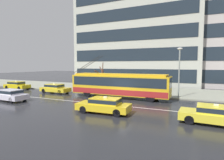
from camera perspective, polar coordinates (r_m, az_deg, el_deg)
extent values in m
plane|color=#25262A|center=(19.34, 1.64, -7.17)|extent=(160.00, 160.00, 0.00)
cube|color=gray|center=(28.27, 9.13, -3.28)|extent=(80.00, 10.00, 0.14)
cube|color=silver|center=(18.26, 0.18, -7.87)|extent=(72.00, 0.14, 0.01)
cube|color=gold|center=(22.17, 2.28, -1.53)|extent=(12.06, 2.62, 2.30)
cube|color=gold|center=(22.07, 2.29, 1.69)|extent=(11.34, 2.36, 0.20)
cube|color=#1E2833|center=(22.12, 2.28, -0.35)|extent=(11.58, 2.65, 1.06)
cube|color=#A62525|center=(22.26, 2.27, -3.42)|extent=(11.94, 2.65, 0.64)
cube|color=#1E2833|center=(20.61, 17.83, -0.95)|extent=(0.14, 2.24, 1.15)
cube|color=black|center=(20.58, 17.45, 0.70)|extent=(0.17, 1.93, 0.28)
cylinder|color=black|center=(24.37, -7.11, 4.83)|extent=(4.08, 0.09, 2.30)
cylinder|color=black|center=(23.78, -8.00, 4.82)|extent=(4.08, 0.09, 2.30)
cylinder|color=black|center=(22.19, 13.24, -4.37)|extent=(1.04, 0.31, 1.04)
cylinder|color=black|center=(20.03, 11.97, -5.33)|extent=(1.04, 0.31, 1.04)
cylinder|color=black|center=(24.98, -4.96, -3.25)|extent=(1.04, 0.31, 1.04)
cylinder|color=black|center=(23.08, -7.71, -3.94)|extent=(1.04, 0.31, 1.04)
cube|color=yellow|center=(14.24, 29.08, -10.03)|extent=(4.34, 2.04, 0.55)
cube|color=yellow|center=(14.13, 29.86, -8.03)|extent=(2.37, 1.69, 0.48)
cube|color=#1E2833|center=(14.13, 29.86, -7.94)|extent=(2.42, 1.71, 0.31)
cube|color=silver|center=(14.07, 29.91, -6.80)|extent=(0.29, 0.17, 0.12)
cylinder|color=black|center=(13.51, 23.08, -11.46)|extent=(0.63, 0.23, 0.62)
cylinder|color=black|center=(15.09, 23.53, -9.78)|extent=(0.63, 0.23, 0.62)
cube|color=yellow|center=(33.82, -27.65, -1.70)|extent=(4.38, 1.80, 0.55)
cube|color=yellow|center=(33.91, -27.87, -0.82)|extent=(2.37, 1.53, 0.48)
cube|color=#1E2833|center=(33.91, -27.87, -0.78)|extent=(2.42, 1.55, 0.31)
cube|color=silver|center=(33.89, -27.89, -0.30)|extent=(0.28, 0.16, 0.12)
cylinder|color=black|center=(33.24, -25.04, -2.05)|extent=(0.62, 0.21, 0.62)
cylinder|color=black|center=(32.25, -27.10, -2.32)|extent=(0.62, 0.21, 0.62)
cylinder|color=black|center=(35.44, -28.13, -1.77)|extent=(0.62, 0.21, 0.62)
cylinder|color=black|center=(34.52, -30.13, -2.01)|extent=(0.62, 0.21, 0.62)
cube|color=yellow|center=(15.36, -2.71, -8.37)|extent=(4.55, 2.04, 0.55)
cube|color=yellow|center=(15.18, -2.10, -6.54)|extent=(2.49, 1.68, 0.48)
cube|color=#1E2833|center=(15.18, -2.10, -6.45)|extent=(2.53, 1.70, 0.31)
cube|color=silver|center=(15.13, -2.10, -5.39)|extent=(0.29, 0.17, 0.12)
cylinder|color=black|center=(15.37, -9.03, -9.18)|extent=(0.63, 0.23, 0.62)
cylinder|color=black|center=(16.73, -6.24, -7.99)|extent=(0.63, 0.23, 0.62)
cylinder|color=black|center=(14.16, 1.50, -10.34)|extent=(0.63, 0.23, 0.62)
cylinder|color=black|center=(15.63, 3.51, -8.89)|extent=(0.63, 0.23, 0.62)
cube|color=yellow|center=(27.16, -17.35, -2.83)|extent=(4.38, 1.81, 0.55)
cube|color=yellow|center=(27.22, -17.64, -1.73)|extent=(2.37, 1.54, 0.48)
cube|color=#1E2833|center=(27.21, -17.65, -1.68)|extent=(2.41, 1.56, 0.31)
cube|color=silver|center=(27.18, -17.66, -1.08)|extent=(0.28, 0.16, 0.12)
cylinder|color=black|center=(26.84, -13.94, -3.27)|extent=(0.62, 0.21, 0.62)
cylinder|color=black|center=(25.66, -16.13, -3.68)|extent=(0.62, 0.21, 0.62)
cylinder|color=black|center=(28.72, -18.41, -2.85)|extent=(0.62, 0.21, 0.62)
cylinder|color=black|center=(27.62, -20.64, -3.21)|extent=(0.62, 0.21, 0.62)
cube|color=silver|center=(23.35, -29.50, -4.45)|extent=(4.34, 1.96, 0.55)
cube|color=silver|center=(23.14, -29.32, -3.23)|extent=(2.36, 1.64, 0.48)
cube|color=#1E2833|center=(23.13, -29.32, -3.18)|extent=(2.41, 1.66, 0.31)
cylinder|color=black|center=(24.98, -29.79, -4.36)|extent=(0.63, 0.22, 0.62)
cylinder|color=black|center=(21.78, -29.13, -5.59)|extent=(0.63, 0.22, 0.62)
cylinder|color=black|center=(22.71, -25.78, -5.06)|extent=(0.63, 0.22, 0.62)
cylinder|color=gray|center=(23.78, 6.50, -1.55)|extent=(0.08, 0.08, 2.50)
cylinder|color=gray|center=(25.19, -1.73, -1.17)|extent=(0.08, 0.08, 2.50)
cylinder|color=gray|center=(25.19, 7.53, -1.21)|extent=(0.08, 0.08, 2.50)
cylinder|color=gray|center=(26.52, -0.32, -0.87)|extent=(0.08, 0.08, 2.50)
cube|color=#99ADB2|center=(25.79, 3.50, -0.93)|extent=(3.60, 0.04, 2.00)
cube|color=#B2B2B7|center=(25.00, 2.92, 1.75)|extent=(4.09, 1.78, 0.08)
cube|color=brown|center=(25.54, 3.20, -2.90)|extent=(2.65, 0.36, 0.08)
cylinder|color=#465249|center=(24.94, 9.28, -3.18)|extent=(0.14, 0.14, 0.87)
cylinder|color=#465249|center=(25.09, 9.14, -3.13)|extent=(0.14, 0.14, 0.87)
cylinder|color=#351D30|center=(24.92, 9.23, -1.47)|extent=(0.50, 0.50, 0.61)
sphere|color=#C3A98B|center=(24.88, 9.24, -0.50)|extent=(0.23, 0.23, 0.23)
cone|color=gold|center=(24.97, 9.15, 0.20)|extent=(1.36, 1.36, 0.30)
cylinder|color=#333333|center=(25.02, 9.14, -1.03)|extent=(0.02, 0.02, 0.78)
cylinder|color=black|center=(26.52, 6.22, -2.76)|extent=(0.14, 0.14, 0.79)
cylinder|color=black|center=(26.38, 6.07, -2.80)|extent=(0.14, 0.14, 0.79)
cylinder|color=gray|center=(26.37, 6.16, -1.25)|extent=(0.40, 0.40, 0.63)
sphere|color=tan|center=(26.33, 6.17, -0.33)|extent=(0.22, 0.22, 0.22)
cone|color=red|center=(26.19, 6.06, 0.28)|extent=(1.16, 1.16, 0.25)
cylinder|color=#333333|center=(26.24, 6.05, -0.84)|extent=(0.02, 0.02, 0.78)
cylinder|color=gray|center=(22.86, 20.33, 1.87)|extent=(0.16, 0.16, 5.64)
ellipsoid|color=silver|center=(22.91, 20.55, 9.22)|extent=(0.60, 0.32, 0.24)
cylinder|color=brown|center=(27.13, -3.01, 0.01)|extent=(0.33, 0.33, 3.22)
cylinder|color=brown|center=(26.71, -4.21, 2.25)|extent=(0.83, 1.27, 0.83)
cylinder|color=brown|center=(27.36, -3.44, 3.30)|extent=(0.82, 0.57, 0.94)
cylinder|color=brown|center=(27.25, -2.29, 1.11)|extent=(0.64, 0.75, 0.68)
cylinder|color=brown|center=(27.49, -2.94, 4.08)|extent=(0.53, 1.02, 1.38)
cube|color=#B6B8AA|center=(40.72, 7.96, 17.87)|extent=(24.99, 10.62, 26.52)
cube|color=#1E2833|center=(34.62, 5.25, 1.58)|extent=(23.49, 0.06, 2.27)
cube|color=#1E2833|center=(34.62, 5.30, 7.86)|extent=(23.49, 0.06, 2.27)
cube|color=#1E2833|center=(35.03, 5.35, 14.06)|extent=(23.49, 0.06, 2.27)
cube|color=#1E2833|center=(35.83, 5.40, 20.05)|extent=(23.49, 0.06, 2.27)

